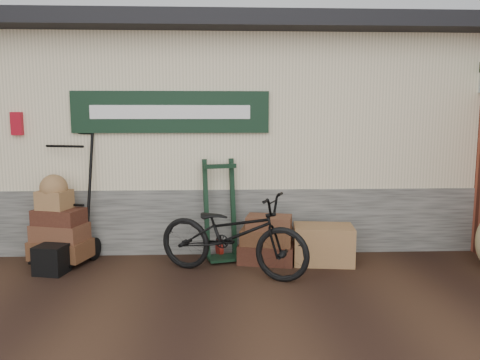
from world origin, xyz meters
name	(u,v)px	position (x,y,z in m)	size (l,w,h in m)	color
ground	(191,279)	(0.00, 0.00, 0.00)	(80.00, 80.00, 0.00)	black
station_building	(199,133)	(-0.01, 2.74, 1.61)	(14.40, 4.10, 3.20)	#4C4C47
porter_trolley	(67,196)	(-1.66, 0.83, 0.86)	(0.86, 0.65, 1.73)	black
green_barrow	(221,210)	(0.35, 0.78, 0.66)	(0.48, 0.41, 1.33)	black
suitcase_stack	(267,239)	(0.95, 0.59, 0.31)	(0.71, 0.45, 0.63)	#3E1C13
wicker_hamper	(323,244)	(1.68, 0.53, 0.25)	(0.76, 0.49, 0.49)	brown
black_trunk	(51,260)	(-1.70, 0.26, 0.18)	(0.35, 0.30, 0.35)	black
bicycle	(232,229)	(0.49, 0.14, 0.56)	(1.91, 0.67, 1.11)	black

